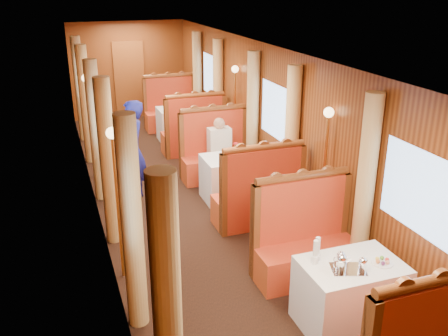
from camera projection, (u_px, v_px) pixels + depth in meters
name	position (u px, v px, depth m)	size (l,w,h in m)	color
floor	(192.00, 204.00, 8.29)	(3.00, 12.00, 0.01)	black
ceiling	(188.00, 52.00, 7.40)	(3.00, 12.00, 0.01)	silver
wall_far	(129.00, 70.00, 13.14)	(3.00, 2.50, 0.01)	brown
wall_left	(93.00, 142.00, 7.38)	(12.00, 2.50, 0.01)	brown
wall_right	(277.00, 124.00, 8.31)	(12.00, 2.50, 0.01)	brown
doorway_far	(130.00, 80.00, 13.20)	(0.80, 0.04, 2.00)	brown
table_near	(349.00, 294.00, 5.30)	(1.05, 0.72, 0.75)	white
banquette_near_aft	(305.00, 245.00, 6.18)	(1.30, 0.55, 1.34)	#AF1613
table_mid	(235.00, 178.00, 8.39)	(1.05, 0.72, 0.75)	white
banquette_mid_fwd	(258.00, 199.00, 7.48)	(1.30, 0.55, 1.34)	#AF1613
banquette_mid_aft	(216.00, 156.00, 9.27)	(1.30, 0.55, 1.34)	#AF1613
table_far	(182.00, 124.00, 11.48)	(1.05, 0.72, 0.75)	white
banquette_far_fwd	(194.00, 134.00, 10.56)	(1.30, 0.55, 1.34)	#AF1613
banquette_far_aft	(171.00, 112.00, 12.35)	(1.30, 0.55, 1.34)	#AF1613
tea_tray	(348.00, 269.00, 5.06)	(0.34, 0.26, 0.01)	silver
teapot_left	(341.00, 264.00, 5.03)	(0.17, 0.13, 0.14)	silver
teapot_right	(362.00, 266.00, 5.02)	(0.14, 0.11, 0.12)	silver
teapot_back	(341.00, 260.00, 5.13)	(0.15, 0.11, 0.12)	silver
fruit_plate	(382.00, 262.00, 5.17)	(0.22, 0.22, 0.05)	white
cup_inboard	(315.00, 254.00, 5.15)	(0.08, 0.08, 0.26)	white
cup_outboard	(317.00, 251.00, 5.21)	(0.08, 0.08, 0.26)	white
rose_vase_mid	(236.00, 147.00, 8.20)	(0.06, 0.06, 0.36)	silver
rose_vase_far	(181.00, 100.00, 11.31)	(0.06, 0.06, 0.36)	silver
window_left_near	(133.00, 239.00, 4.23)	(1.20, 0.90, 0.01)	#85ADDF
curtain_left_near_a	(168.00, 319.00, 3.67)	(0.22, 0.22, 2.35)	tan
curtain_left_near_b	(132.00, 226.00, 5.05)	(0.22, 0.22, 2.35)	tan
window_right_near	(420.00, 193.00, 5.15)	(1.20, 0.90, 0.01)	#85ADDF
curtain_right_near_b	(365.00, 190.00, 5.90)	(0.22, 0.22, 2.35)	tan
window_left_mid	(93.00, 129.00, 7.32)	(1.20, 0.90, 0.01)	#85ADDF
curtain_left_mid_a	(108.00, 163.00, 6.76)	(0.22, 0.22, 2.35)	tan
curtain_left_mid_b	(96.00, 132.00, 8.13)	(0.22, 0.22, 2.35)	tan
window_right_mid	(277.00, 112.00, 8.23)	(1.20, 0.90, 0.01)	#85ADDF
curtain_right_mid_a	(291.00, 142.00, 7.61)	(0.22, 0.22, 2.35)	tan
curtain_right_mid_b	(253.00, 117.00, 8.99)	(0.22, 0.22, 2.35)	tan
window_left_far	(76.00, 84.00, 10.40)	(1.20, 0.90, 0.01)	#85ADDF
curtain_left_far_a	(86.00, 105.00, 9.85)	(0.22, 0.22, 2.35)	tan
curtain_left_far_b	(80.00, 89.00, 11.22)	(0.22, 0.22, 2.35)	tan
window_right_far	(212.00, 75.00, 11.32)	(1.20, 0.90, 0.01)	#85ADDF
curtain_right_far_a	(218.00, 95.00, 10.70)	(0.22, 0.22, 2.35)	tan
curtain_right_far_b	(198.00, 81.00, 12.07)	(0.22, 0.22, 2.35)	tan
sconce_left_fore	(115.00, 174.00, 5.82)	(0.14, 0.14, 1.95)	#BF8C3F
sconce_right_fore	(326.00, 148.00, 6.69)	(0.14, 0.14, 1.95)	#BF8C3F
sconce_left_aft	(88.00, 106.00, 8.91)	(0.14, 0.14, 1.95)	#BF8C3F
sconce_right_aft	(235.00, 94.00, 9.77)	(0.14, 0.14, 1.95)	#BF8C3F
steward	(133.00, 152.00, 8.13)	(0.63, 0.41, 1.72)	navy
passenger	(220.00, 144.00, 8.93)	(0.40, 0.44, 0.76)	beige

